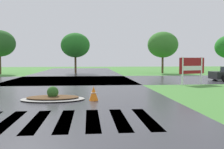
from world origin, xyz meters
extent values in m
cube|color=#35353A|center=(0.00, 10.00, 0.00)|extent=(11.60, 80.00, 0.01)
cube|color=#35353A|center=(0.00, 19.99, 0.00)|extent=(90.00, 10.44, 0.01)
cube|color=white|center=(-0.90, 4.07, 0.00)|extent=(0.45, 3.22, 0.01)
cube|color=white|center=(0.00, 4.07, 0.00)|extent=(0.45, 3.22, 0.01)
cube|color=white|center=(0.90, 4.07, 0.00)|extent=(0.45, 3.22, 0.01)
cube|color=white|center=(1.80, 4.07, 0.00)|extent=(0.45, 3.22, 0.01)
cube|color=white|center=(2.70, 4.07, 0.00)|extent=(0.45, 3.22, 0.01)
cube|color=white|center=(3.60, 4.07, 0.00)|extent=(0.45, 3.22, 0.01)
cube|color=white|center=(10.70, 15.28, 1.08)|extent=(0.15, 0.15, 2.16)
cube|color=white|center=(8.89, 14.63, 1.08)|extent=(0.15, 0.15, 2.16)
cube|color=maroon|center=(9.80, 14.96, 1.48)|extent=(2.35, 0.90, 1.26)
cube|color=white|center=(9.80, 14.96, 1.29)|extent=(1.80, 0.71, 0.35)
ellipsoid|color=#9E9B93|center=(-0.07, 8.22, 0.06)|extent=(3.09, 1.86, 0.12)
ellipsoid|color=brown|center=(-0.07, 8.22, 0.15)|extent=(2.54, 1.52, 0.10)
sphere|color=#2D6023|center=(-0.07, 8.22, 0.40)|extent=(0.56, 0.56, 0.56)
cylinder|color=black|center=(13.74, 18.79, 0.32)|extent=(0.64, 0.22, 0.64)
cone|color=orange|center=(1.91, 7.93, 0.35)|extent=(0.45, 0.45, 0.70)
torus|color=white|center=(1.91, 7.93, 0.38)|extent=(0.27, 0.27, 0.04)
cube|color=orange|center=(1.91, 7.93, 0.01)|extent=(0.36, 0.36, 0.03)
cylinder|color=#4C3823|center=(-10.09, 30.63, 1.31)|extent=(0.28, 0.28, 2.62)
cylinder|color=#4C3823|center=(-0.15, 31.56, 1.26)|extent=(0.28, 0.28, 2.52)
ellipsoid|color=#257024|center=(-0.15, 31.56, 3.93)|extent=(4.04, 4.04, 3.44)
cylinder|color=#4C3823|center=(11.98, 30.15, 1.25)|extent=(0.28, 0.28, 2.51)
ellipsoid|color=#37792A|center=(11.98, 30.15, 3.98)|extent=(4.21, 4.21, 3.58)
camera|label=1|loc=(1.67, -4.20, 2.02)|focal=40.39mm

